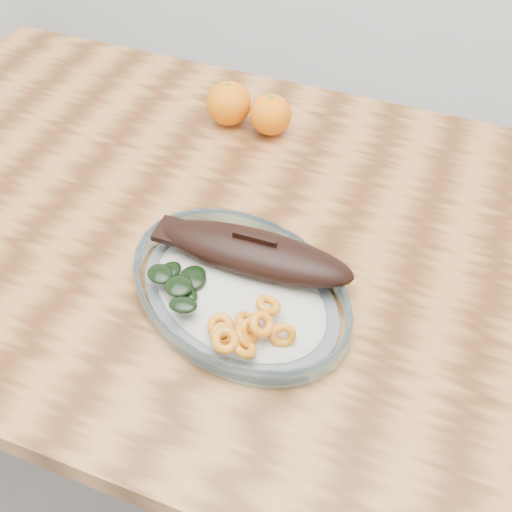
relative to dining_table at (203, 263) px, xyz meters
name	(u,v)px	position (x,y,z in m)	size (l,w,h in m)	color
ground	(220,452)	(0.00, 0.00, -0.65)	(3.00, 3.00, 0.00)	slate
dining_table	(203,263)	(0.00, 0.00, 0.00)	(1.20, 0.80, 0.75)	#573114
plated_meal	(240,286)	(0.11, -0.12, 0.12)	(0.75, 0.75, 0.08)	white
orange_left	(271,115)	(0.02, 0.24, 0.13)	(0.07, 0.07, 0.07)	#FF6005
orange_right	(229,103)	(-0.05, 0.24, 0.14)	(0.08, 0.08, 0.08)	#FF6005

